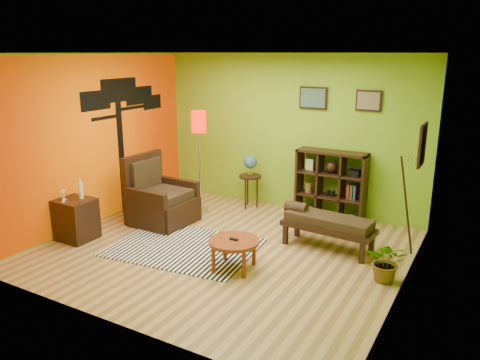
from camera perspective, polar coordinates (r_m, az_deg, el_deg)
The scene contains 11 objects.
ground at distance 6.99m, azimuth -1.88°, elevation -8.41°, with size 5.00×5.00×0.00m, color tan.
room_shell at distance 6.53m, azimuth -2.65°, elevation 6.41°, with size 5.04×4.54×2.82m.
zebra_rug at distance 7.09m, azimuth -6.86°, elevation -8.11°, with size 2.09×1.53×0.01m, color white.
coffee_table at distance 6.25m, azimuth -0.74°, elevation -7.80°, with size 0.67×0.67×0.43m.
armchair at distance 8.06m, azimuth -9.76°, elevation -2.68°, with size 0.98×0.99×1.15m.
side_cabinet at distance 7.66m, azimuth -19.37°, elevation -4.52°, with size 0.54×0.49×0.96m.
floor_lamp at distance 8.26m, azimuth -5.03°, elevation 5.99°, with size 0.27×0.27×1.82m.
globe_table at distance 8.58m, azimuth 1.25°, elevation 1.50°, with size 0.41×0.41×1.00m.
cube_shelf at distance 8.17m, azimuth 11.07°, elevation -0.65°, with size 1.20×0.35×1.20m.
bench at distance 6.98m, azimuth 10.42°, elevation -5.12°, with size 1.40×0.59×0.63m.
potted_plant at distance 6.27m, azimuth 17.46°, elevation -9.95°, with size 0.49×0.54×0.42m, color #26661E.
Camera 1 is at (3.34, -5.45, 2.82)m, focal length 35.00 mm.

